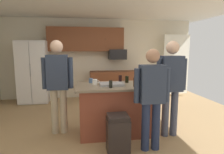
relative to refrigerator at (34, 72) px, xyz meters
name	(u,v)px	position (x,y,z in m)	size (l,w,h in m)	color
floor	(109,130)	(2.00, -2.38, -0.93)	(7.04, 7.04, 0.00)	tan
back_wall	(98,59)	(2.00, 0.42, 0.37)	(6.40, 0.10, 2.60)	beige
french_door_window_panel	(176,65)	(4.60, 0.02, 0.17)	(0.90, 0.06, 2.00)	white
cabinet_run_upper	(86,40)	(1.60, 0.22, 0.99)	(2.40, 0.38, 0.75)	brown
cabinet_run_lower	(117,85)	(2.60, 0.10, -0.48)	(1.80, 0.63, 0.90)	brown
refrigerator	(34,72)	(0.00, 0.00, 0.00)	(0.86, 0.76, 1.87)	white
microwave_over_range	(117,54)	(2.60, 0.12, 0.52)	(0.56, 0.40, 0.32)	black
kitchen_island	(114,109)	(2.08, -2.50, -0.46)	(1.43, 0.88, 0.94)	brown
person_elder_center	(171,82)	(3.08, -2.77, 0.09)	(0.57, 0.23, 1.75)	#4C5166
person_guest_by_door	(152,94)	(2.56, -3.21, -0.01)	(0.57, 0.22, 1.61)	#232D4C
person_guest_left	(58,80)	(1.03, -2.36, 0.10)	(0.57, 0.23, 1.77)	tan
glass_short_whisky	(135,82)	(2.43, -2.71, 0.09)	(0.06, 0.06, 0.16)	black
glass_stout_tall	(127,79)	(2.37, -2.29, 0.08)	(0.07, 0.07, 0.13)	black
glass_dark_ale	(111,84)	(1.98, -2.75, 0.07)	(0.06, 0.06, 0.13)	black
glass_pilsner	(120,79)	(2.24, -2.25, 0.08)	(0.06, 0.06, 0.14)	black
tumbler_amber	(146,82)	(2.64, -2.68, 0.09)	(0.07, 0.07, 0.16)	#321E11
mug_blue_stoneware	(95,82)	(1.72, -2.44, 0.06)	(0.13, 0.09, 0.10)	white
mug_ceramic_white	(91,81)	(1.66, -2.22, 0.06)	(0.12, 0.08, 0.09)	#4C6B99
serving_tray	(112,84)	(2.03, -2.53, 0.03)	(0.44, 0.30, 0.04)	#B7B7BC
trash_bin	(118,134)	(2.02, -3.22, -0.63)	(0.34, 0.34, 0.61)	black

